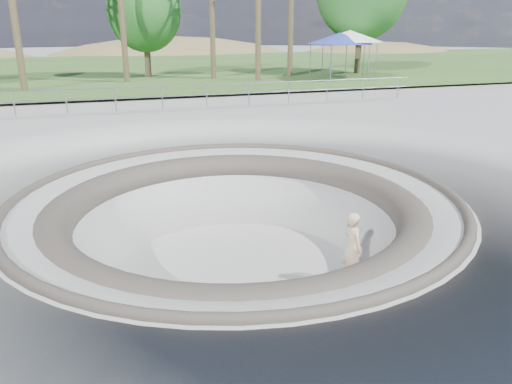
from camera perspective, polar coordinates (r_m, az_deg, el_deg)
ground at (r=11.44m, az=-2.31°, el=-0.59°), size 180.00×180.00×0.00m
skate_bowl at (r=12.17m, az=-2.20°, el=-8.75°), size 14.00×14.00×4.10m
grass_strip at (r=44.65m, az=-14.55°, el=13.53°), size 180.00×36.00×0.12m
distant_hills at (r=68.76m, az=-12.27°, el=9.22°), size 103.20×45.00×28.60m
safety_railing at (r=22.81m, az=-10.66°, el=10.59°), size 25.00×0.06×1.03m
skateboard at (r=11.80m, az=10.71°, el=-10.04°), size 0.86×0.47×0.09m
skater at (r=11.41m, az=10.97°, el=-6.28°), size 0.43×0.63×1.67m
canopy_white at (r=34.78m, az=10.65°, el=17.09°), size 5.96×5.96×3.10m
canopy_blue at (r=34.12m, az=9.56°, el=16.92°), size 5.86×5.86×2.96m
bushy_tree_mid at (r=36.35m, az=-12.63°, el=19.51°), size 4.92×4.48×7.10m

